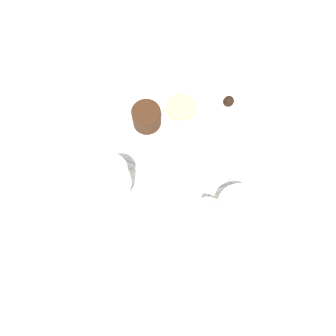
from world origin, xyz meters
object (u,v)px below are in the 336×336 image
wine_glass (114,178)px  fork (227,164)px  dinner_plate (153,122)px  coffee_cup (238,209)px  dessert_cake (147,117)px

wine_glass → fork: wine_glass is taller
dinner_plate → coffee_cup: coffee_cup is taller
dinner_plate → dessert_cake: (0.01, 0.01, 0.03)m
fork → dessert_cake: 0.20m
coffee_cup → dessert_cake: size_ratio=1.85×
coffee_cup → wine_glass: size_ratio=0.94×
coffee_cup → fork: size_ratio=0.60×
wine_glass → fork: bearing=-148.7°
dinner_plate → dessert_cake: bearing=34.9°
dinner_plate → wine_glass: bearing=83.5°
wine_glass → dinner_plate: bearing=-96.5°
dinner_plate → wine_glass: 0.18m
fork → dessert_cake: size_ratio=3.06×
fork → dessert_cake: (0.19, -0.04, 0.03)m
dessert_cake → dinner_plate: bearing=-145.1°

